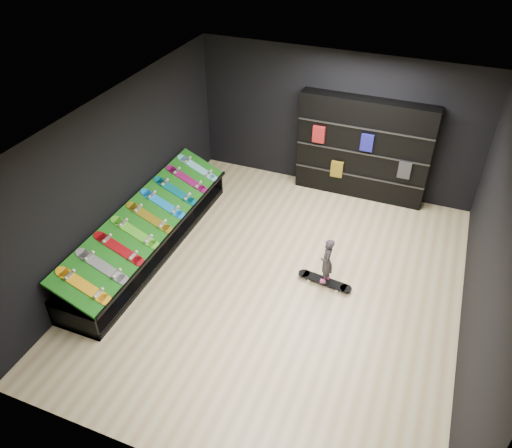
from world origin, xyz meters
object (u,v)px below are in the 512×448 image
at_px(display_rack, 150,238).
at_px(back_shelving, 363,149).
at_px(child, 326,269).
at_px(floor_skateboard, 324,282).

xyz_separation_m(display_rack, back_shelving, (3.20, 3.32, 0.84)).
height_order(back_shelving, child, back_shelving).
bearing_deg(back_shelving, display_rack, -133.92).
distance_m(back_shelving, floor_skateboard, 3.24).
bearing_deg(child, back_shelving, 170.49).
relative_size(display_rack, back_shelving, 1.65).
xyz_separation_m(floor_skateboard, child, (0.00, 0.00, 0.31)).
bearing_deg(back_shelving, floor_skateboard, -88.02).
height_order(back_shelving, floor_skateboard, back_shelving).
height_order(floor_skateboard, child, child).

